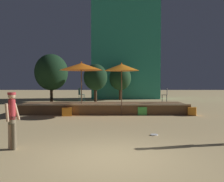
{
  "coord_description": "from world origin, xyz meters",
  "views": [
    {
      "loc": [
        -0.02,
        -6.3,
        1.92
      ],
      "look_at": [
        0.0,
        5.84,
        1.52
      ],
      "focal_mm": 40.0,
      "sensor_mm": 36.0,
      "label": 1
    }
  ],
  "objects_px": {
    "bistro_chair_1": "(166,93)",
    "bistro_chair_0": "(80,93)",
    "patio_umbrella_0": "(81,67)",
    "frisbee_disc": "(154,135)",
    "cube_seat_2": "(66,112)",
    "person_0": "(12,118)",
    "patio_umbrella_1": "(121,67)",
    "cube_seat_1": "(192,111)",
    "background_tree_3": "(95,77)",
    "cube_seat_0": "(142,111)",
    "background_tree_1": "(120,78)",
    "background_tree_2": "(51,78)",
    "background_tree_0": "(51,72)"
  },
  "relations": [
    {
      "from": "bistro_chair_0",
      "to": "background_tree_1",
      "type": "height_order",
      "value": "background_tree_1"
    },
    {
      "from": "cube_seat_1",
      "to": "frisbee_disc",
      "type": "xyz_separation_m",
      "value": [
        -3.18,
        -5.54,
        -0.22
      ]
    },
    {
      "from": "bistro_chair_0",
      "to": "background_tree_1",
      "type": "bearing_deg",
      "value": -41.81
    },
    {
      "from": "bistro_chair_1",
      "to": "bistro_chair_0",
      "type": "bearing_deg",
      "value": -78.21
    },
    {
      "from": "person_0",
      "to": "bistro_chair_1",
      "type": "distance_m",
      "value": 11.36
    },
    {
      "from": "frisbee_disc",
      "to": "cube_seat_2",
      "type": "bearing_deg",
      "value": 127.73
    },
    {
      "from": "background_tree_3",
      "to": "person_0",
      "type": "bearing_deg",
      "value": -94.28
    },
    {
      "from": "frisbee_disc",
      "to": "background_tree_3",
      "type": "height_order",
      "value": "background_tree_3"
    },
    {
      "from": "patio_umbrella_1",
      "to": "frisbee_disc",
      "type": "distance_m",
      "value": 6.25
    },
    {
      "from": "cube_seat_1",
      "to": "background_tree_0",
      "type": "distance_m",
      "value": 14.68
    },
    {
      "from": "patio_umbrella_1",
      "to": "cube_seat_2",
      "type": "relative_size",
      "value": 4.65
    },
    {
      "from": "patio_umbrella_1",
      "to": "frisbee_disc",
      "type": "xyz_separation_m",
      "value": [
        0.98,
        -5.51,
        -2.8
      ]
    },
    {
      "from": "patio_umbrella_0",
      "to": "background_tree_2",
      "type": "distance_m",
      "value": 12.45
    },
    {
      "from": "patio_umbrella_0",
      "to": "cube_seat_1",
      "type": "height_order",
      "value": "patio_umbrella_0"
    },
    {
      "from": "patio_umbrella_1",
      "to": "bistro_chair_0",
      "type": "xyz_separation_m",
      "value": [
        -2.7,
        2.32,
        -1.61
      ]
    },
    {
      "from": "patio_umbrella_0",
      "to": "background_tree_1",
      "type": "xyz_separation_m",
      "value": [
        2.73,
        12.84,
        -0.45
      ]
    },
    {
      "from": "patio_umbrella_0",
      "to": "frisbee_disc",
      "type": "bearing_deg",
      "value": -59.86
    },
    {
      "from": "patio_umbrella_0",
      "to": "background_tree_0",
      "type": "relative_size",
      "value": 0.67
    },
    {
      "from": "patio_umbrella_1",
      "to": "bistro_chair_1",
      "type": "height_order",
      "value": "patio_umbrella_1"
    },
    {
      "from": "patio_umbrella_1",
      "to": "background_tree_2",
      "type": "bearing_deg",
      "value": 120.52
    },
    {
      "from": "frisbee_disc",
      "to": "person_0",
      "type": "bearing_deg",
      "value": -156.22
    },
    {
      "from": "cube_seat_2",
      "to": "bistro_chair_1",
      "type": "relative_size",
      "value": 0.74
    },
    {
      "from": "person_0",
      "to": "background_tree_2",
      "type": "relative_size",
      "value": 0.46
    },
    {
      "from": "cube_seat_1",
      "to": "background_tree_0",
      "type": "relative_size",
      "value": 0.13
    },
    {
      "from": "bistro_chair_0",
      "to": "bistro_chair_1",
      "type": "xyz_separation_m",
      "value": [
        5.71,
        -0.41,
        0.0
      ]
    },
    {
      "from": "background_tree_3",
      "to": "patio_umbrella_0",
      "type": "bearing_deg",
      "value": -91.38
    },
    {
      "from": "patio_umbrella_1",
      "to": "background_tree_0",
      "type": "bearing_deg",
      "value": 123.56
    },
    {
      "from": "patio_umbrella_1",
      "to": "cube_seat_1",
      "type": "relative_size",
      "value": 5.11
    },
    {
      "from": "bistro_chair_0",
      "to": "background_tree_1",
      "type": "xyz_separation_m",
      "value": [
        3.05,
        10.82,
        1.22
      ]
    },
    {
      "from": "cube_seat_0",
      "to": "bistro_chair_1",
      "type": "xyz_separation_m",
      "value": [
        1.78,
        1.62,
        0.96
      ]
    },
    {
      "from": "background_tree_1",
      "to": "background_tree_3",
      "type": "xyz_separation_m",
      "value": [
        -2.51,
        -3.59,
        0.02
      ]
    },
    {
      "from": "patio_umbrella_1",
      "to": "bistro_chair_0",
      "type": "relative_size",
      "value": 3.44
    },
    {
      "from": "cube_seat_0",
      "to": "cube_seat_1",
      "type": "bearing_deg",
      "value": -4.83
    },
    {
      "from": "cube_seat_0",
      "to": "frisbee_disc",
      "type": "distance_m",
      "value": 5.8
    },
    {
      "from": "cube_seat_2",
      "to": "person_0",
      "type": "height_order",
      "value": "person_0"
    },
    {
      "from": "patio_umbrella_1",
      "to": "person_0",
      "type": "xyz_separation_m",
      "value": [
        -3.43,
        -7.45,
        -1.9
      ]
    },
    {
      "from": "background_tree_1",
      "to": "cube_seat_0",
      "type": "bearing_deg",
      "value": -86.09
    },
    {
      "from": "bistro_chair_0",
      "to": "background_tree_1",
      "type": "distance_m",
      "value": 11.3
    },
    {
      "from": "cube_seat_0",
      "to": "frisbee_disc",
      "type": "height_order",
      "value": "cube_seat_0"
    },
    {
      "from": "person_0",
      "to": "background_tree_2",
      "type": "height_order",
      "value": "background_tree_2"
    },
    {
      "from": "background_tree_1",
      "to": "bistro_chair_0",
      "type": "bearing_deg",
      "value": -105.74
    },
    {
      "from": "cube_seat_0",
      "to": "cube_seat_2",
      "type": "relative_size",
      "value": 0.81
    },
    {
      "from": "frisbee_disc",
      "to": "background_tree_2",
      "type": "height_order",
      "value": "background_tree_2"
    },
    {
      "from": "person_0",
      "to": "bistro_chair_1",
      "type": "relative_size",
      "value": 1.84
    },
    {
      "from": "patio_umbrella_0",
      "to": "cube_seat_1",
      "type": "bearing_deg",
      "value": -2.25
    },
    {
      "from": "cube_seat_1",
      "to": "background_tree_0",
      "type": "xyz_separation_m",
      "value": [
        -10.64,
        9.74,
        2.71
      ]
    },
    {
      "from": "cube_seat_1",
      "to": "background_tree_3",
      "type": "relative_size",
      "value": 0.16
    },
    {
      "from": "bistro_chair_1",
      "to": "background_tree_2",
      "type": "bearing_deg",
      "value": -118.98
    },
    {
      "from": "cube_seat_1",
      "to": "cube_seat_0",
      "type": "bearing_deg",
      "value": 175.17
    },
    {
      "from": "cube_seat_0",
      "to": "bistro_chair_0",
      "type": "relative_size",
      "value": 0.6
    }
  ]
}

